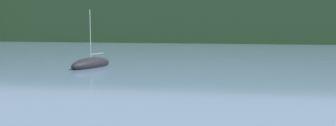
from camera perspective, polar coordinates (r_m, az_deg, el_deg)
The scene contains 2 objects.
wooded_hillside at distance 131.39m, azimuth -0.12°, elevation 6.01°, with size 352.00×52.27×27.90m.
sailboat_far_0 at distance 52.13m, azimuth -11.10°, elevation -0.17°, with size 4.48×7.50×7.96m.
Camera 1 is at (4.70, 13.07, 6.29)m, focal length 42.06 mm.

